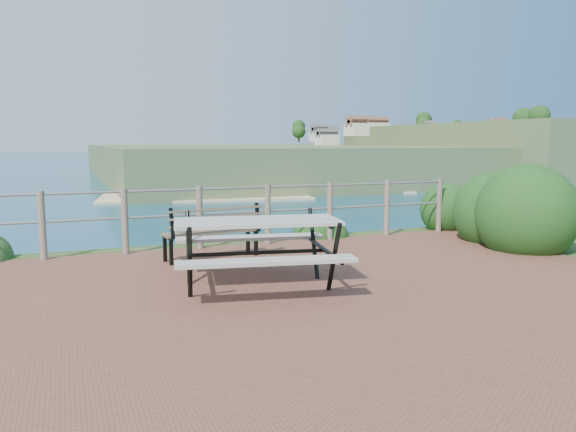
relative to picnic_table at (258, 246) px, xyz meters
The scene contains 9 objects.
ground 0.90m from the picnic_table, 96.73° to the right, with size 10.00×7.00×0.12m, color brown.
ocean 199.27m from the picnic_table, 90.02° to the left, with size 1200.00×1200.00×0.00m, color #136575.
safety_railing 2.62m from the picnic_table, 91.89° to the left, with size 9.40×0.10×1.00m.
distant_bay 265.86m from the picnic_table, 49.41° to the left, with size 290.00×232.36×24.00m.
picnic_table is the anchor object (origin of this frame).
park_bench 1.80m from the picnic_table, 93.29° to the left, with size 1.46×0.57×0.80m.
shrub_right_front 5.17m from the picnic_table, 12.73° to the left, with size 1.62×1.62×2.29m, color #144117.
shrub_right_edge 5.95m from the picnic_table, 28.89° to the left, with size 1.09×1.09×1.56m, color #144117.
shrub_lip_east 3.86m from the picnic_table, 56.12° to the left, with size 0.83×0.83×0.59m, color #144117.
Camera 1 is at (-1.97, -5.38, 1.72)m, focal length 35.00 mm.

